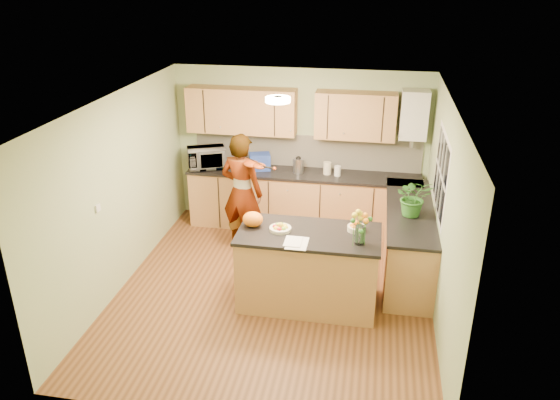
# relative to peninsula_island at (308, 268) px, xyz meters

# --- Properties ---
(floor) EXTENTS (4.50, 4.50, 0.00)m
(floor) POSITION_rel_peninsula_island_xyz_m (-0.46, 0.16, -0.49)
(floor) COLOR #553118
(floor) RESTS_ON ground
(ceiling) EXTENTS (4.00, 4.50, 0.02)m
(ceiling) POSITION_rel_peninsula_island_xyz_m (-0.46, 0.16, 2.01)
(ceiling) COLOR silver
(ceiling) RESTS_ON wall_back
(wall_back) EXTENTS (4.00, 0.02, 2.50)m
(wall_back) POSITION_rel_peninsula_island_xyz_m (-0.46, 2.41, 0.76)
(wall_back) COLOR #97AF7D
(wall_back) RESTS_ON floor
(wall_front) EXTENTS (4.00, 0.02, 2.50)m
(wall_front) POSITION_rel_peninsula_island_xyz_m (-0.46, -2.09, 0.76)
(wall_front) COLOR #97AF7D
(wall_front) RESTS_ON floor
(wall_left) EXTENTS (0.02, 4.50, 2.50)m
(wall_left) POSITION_rel_peninsula_island_xyz_m (-2.46, 0.16, 0.76)
(wall_left) COLOR #97AF7D
(wall_left) RESTS_ON floor
(wall_right) EXTENTS (0.02, 4.50, 2.50)m
(wall_right) POSITION_rel_peninsula_island_xyz_m (1.54, 0.16, 0.76)
(wall_right) COLOR #97AF7D
(wall_right) RESTS_ON floor
(back_counter) EXTENTS (3.64, 0.62, 0.94)m
(back_counter) POSITION_rel_peninsula_island_xyz_m (-0.36, 2.11, -0.02)
(back_counter) COLOR #A46C41
(back_counter) RESTS_ON floor
(right_counter) EXTENTS (0.62, 2.24, 0.94)m
(right_counter) POSITION_rel_peninsula_island_xyz_m (1.24, 1.01, -0.02)
(right_counter) COLOR #A46C41
(right_counter) RESTS_ON floor
(splashback) EXTENTS (3.60, 0.02, 0.52)m
(splashback) POSITION_rel_peninsula_island_xyz_m (-0.36, 2.40, 0.71)
(splashback) COLOR beige
(splashback) RESTS_ON back_counter
(upper_cabinets) EXTENTS (3.20, 0.34, 0.70)m
(upper_cabinets) POSITION_rel_peninsula_island_xyz_m (-0.64, 2.24, 1.36)
(upper_cabinets) COLOR #A46C41
(upper_cabinets) RESTS_ON wall_back
(boiler) EXTENTS (0.40, 0.30, 0.86)m
(boiler) POSITION_rel_peninsula_island_xyz_m (1.24, 2.25, 1.41)
(boiler) COLOR silver
(boiler) RESTS_ON wall_back
(window_right) EXTENTS (0.01, 1.30, 1.05)m
(window_right) POSITION_rel_peninsula_island_xyz_m (1.53, 0.76, 1.06)
(window_right) COLOR silver
(window_right) RESTS_ON wall_right
(light_switch) EXTENTS (0.02, 0.09, 0.09)m
(light_switch) POSITION_rel_peninsula_island_xyz_m (-2.45, -0.44, 0.81)
(light_switch) COLOR silver
(light_switch) RESTS_ON wall_left
(ceiling_lamp) EXTENTS (0.30, 0.30, 0.07)m
(ceiling_lamp) POSITION_rel_peninsula_island_xyz_m (-0.46, 0.46, 1.97)
(ceiling_lamp) COLOR #FFEABF
(ceiling_lamp) RESTS_ON ceiling
(peninsula_island) EXTENTS (1.71, 0.88, 0.98)m
(peninsula_island) POSITION_rel_peninsula_island_xyz_m (0.00, 0.00, 0.00)
(peninsula_island) COLOR #A46C41
(peninsula_island) RESTS_ON floor
(fruit_dish) EXTENTS (0.26, 0.26, 0.09)m
(fruit_dish) POSITION_rel_peninsula_island_xyz_m (-0.35, -0.00, 0.53)
(fruit_dish) COLOR beige
(fruit_dish) RESTS_ON peninsula_island
(orange_bowl) EXTENTS (0.21, 0.21, 0.13)m
(orange_bowl) POSITION_rel_peninsula_island_xyz_m (0.55, 0.15, 0.54)
(orange_bowl) COLOR beige
(orange_bowl) RESTS_ON peninsula_island
(flower_vase) EXTENTS (0.27, 0.27, 0.49)m
(flower_vase) POSITION_rel_peninsula_island_xyz_m (0.60, -0.18, 0.81)
(flower_vase) COLOR silver
(flower_vase) RESTS_ON peninsula_island
(orange_bag) EXTENTS (0.26, 0.22, 0.19)m
(orange_bag) POSITION_rel_peninsula_island_xyz_m (-0.70, 0.05, 0.58)
(orange_bag) COLOR orange
(orange_bag) RESTS_ON peninsula_island
(papers) EXTENTS (0.24, 0.33, 0.01)m
(papers) POSITION_rel_peninsula_island_xyz_m (-0.10, -0.30, 0.49)
(papers) COLOR silver
(papers) RESTS_ON peninsula_island
(violinist) EXTENTS (0.74, 0.58, 1.78)m
(violinist) POSITION_rel_peninsula_island_xyz_m (-1.14, 1.28, 0.40)
(violinist) COLOR #EDB391
(violinist) RESTS_ON floor
(violin) EXTENTS (0.66, 0.57, 0.17)m
(violin) POSITION_rel_peninsula_island_xyz_m (-0.94, 1.06, 0.93)
(violin) COLOR #521B05
(violin) RESTS_ON violinist
(microwave) EXTENTS (0.69, 0.59, 0.32)m
(microwave) POSITION_rel_peninsula_island_xyz_m (-1.92, 2.08, 0.61)
(microwave) COLOR silver
(microwave) RESTS_ON back_counter
(blue_box) EXTENTS (0.38, 0.32, 0.26)m
(blue_box) POSITION_rel_peninsula_island_xyz_m (-1.07, 2.14, 0.58)
(blue_box) COLOR #213A97
(blue_box) RESTS_ON back_counter
(kettle) EXTENTS (0.17, 0.17, 0.31)m
(kettle) POSITION_rel_peninsula_island_xyz_m (-0.45, 2.11, 0.57)
(kettle) COLOR #B1B1B6
(kettle) RESTS_ON back_counter
(jar_cream) EXTENTS (0.16, 0.16, 0.19)m
(jar_cream) POSITION_rel_peninsula_island_xyz_m (0.00, 2.13, 0.54)
(jar_cream) COLOR beige
(jar_cream) RESTS_ON back_counter
(jar_white) EXTENTS (0.12, 0.12, 0.16)m
(jar_white) POSITION_rel_peninsula_island_xyz_m (0.17, 2.08, 0.53)
(jar_white) COLOR silver
(jar_white) RESTS_ON back_counter
(potted_plant) EXTENTS (0.51, 0.46, 0.51)m
(potted_plant) POSITION_rel_peninsula_island_xyz_m (1.24, 0.81, 0.70)
(potted_plant) COLOR #2F7025
(potted_plant) RESTS_ON right_counter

